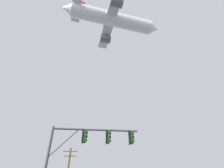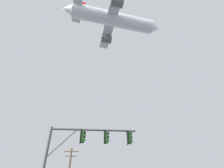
# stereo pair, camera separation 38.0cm
# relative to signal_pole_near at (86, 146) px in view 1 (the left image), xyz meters

# --- Properties ---
(signal_pole_near) EXTENTS (6.48, 0.72, 6.24)m
(signal_pole_near) POSITION_rel_signal_pole_near_xyz_m (0.00, 0.00, 0.00)
(signal_pole_near) COLOR #4C4C51
(signal_pole_near) RESTS_ON ground
(airplane) EXTENTS (30.61, 23.65, 8.38)m
(airplane) POSITION_rel_signal_pole_near_xyz_m (2.60, 20.32, 43.33)
(airplane) COLOR white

